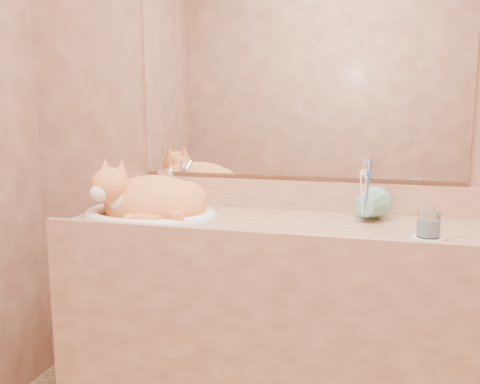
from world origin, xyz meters
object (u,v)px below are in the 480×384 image
(soap_dispenser, at_px, (365,197))
(vanity_counter, at_px, (283,333))
(sink_basin, at_px, (150,196))
(cat, at_px, (148,198))
(toothbrush_cup, at_px, (364,208))
(water_glass, at_px, (429,224))

(soap_dispenser, bearing_deg, vanity_counter, -141.24)
(sink_basin, xyz_separation_m, soap_dispenser, (0.79, 0.18, 0.00))
(sink_basin, xyz_separation_m, cat, (-0.01, 0.01, -0.01))
(soap_dispenser, bearing_deg, cat, -159.31)
(sink_basin, distance_m, soap_dispenser, 0.82)
(sink_basin, height_order, toothbrush_cup, sink_basin)
(vanity_counter, height_order, water_glass, water_glass)
(sink_basin, height_order, cat, cat)
(water_glass, bearing_deg, vanity_counter, 166.54)
(vanity_counter, bearing_deg, soap_dispenser, 29.91)
(cat, relative_size, soap_dispenser, 2.54)
(cat, bearing_deg, vanity_counter, 8.55)
(cat, relative_size, toothbrush_cup, 3.42)
(sink_basin, relative_size, cat, 1.21)
(soap_dispenser, bearing_deg, toothbrush_cup, -81.84)
(cat, distance_m, soap_dispenser, 0.83)
(cat, relative_size, water_glass, 4.91)
(vanity_counter, xyz_separation_m, sink_basin, (-0.52, -0.02, 0.50))
(soap_dispenser, bearing_deg, water_glass, -44.39)
(sink_basin, bearing_deg, toothbrush_cup, 4.83)
(soap_dispenser, relative_size, water_glass, 1.93)
(cat, bearing_deg, water_glass, 1.54)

